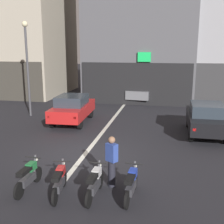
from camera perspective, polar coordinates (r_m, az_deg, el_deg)
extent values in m
plane|color=#232328|center=(12.15, -5.41, -8.38)|extent=(120.00, 120.00, 0.00)
cube|color=silver|center=(17.70, 0.14, -1.45)|extent=(0.20, 18.00, 0.01)
cube|color=#B2A893|center=(29.41, -19.00, 15.17)|extent=(9.62, 8.44, 11.78)
cube|color=#56565B|center=(25.74, 6.02, 17.82)|extent=(8.70, 7.90, 13.24)
cube|color=black|center=(21.85, 4.71, 5.53)|extent=(8.35, 0.10, 3.20)
cube|color=#1EE566|center=(21.55, 6.44, 10.82)|extent=(0.96, 0.16, 0.70)
cylinder|color=black|center=(18.52, -8.89, 0.04)|extent=(0.21, 0.65, 0.64)
cylinder|color=black|center=(18.11, -4.21, -0.13)|extent=(0.21, 0.65, 0.64)
cylinder|color=black|center=(16.14, -11.69, -2.00)|extent=(0.21, 0.65, 0.64)
cylinder|color=black|center=(15.66, -6.37, -2.26)|extent=(0.21, 0.65, 0.64)
cube|color=red|center=(16.99, -7.78, 0.40)|extent=(1.92, 4.17, 0.66)
cube|color=#2D3842|center=(16.72, -7.99, 2.33)|extent=(1.63, 2.03, 0.56)
cube|color=red|center=(15.34, -12.46, -0.96)|extent=(0.14, 0.07, 0.12)
cube|color=red|center=(14.89, -7.40, -1.18)|extent=(0.14, 0.07, 0.12)
cylinder|color=black|center=(16.55, 14.91, -1.79)|extent=(0.18, 0.64, 0.64)
cylinder|color=black|center=(16.72, 20.22, -2.01)|extent=(0.18, 0.64, 0.64)
cylinder|color=black|center=(14.06, 15.45, -4.44)|extent=(0.18, 0.64, 0.64)
cube|color=black|center=(15.26, 18.15, -1.57)|extent=(1.79, 4.11, 0.66)
cube|color=#2D3842|center=(14.98, 18.38, 0.55)|extent=(1.56, 1.98, 0.56)
cube|color=red|center=(13.24, 16.06, -3.38)|extent=(0.14, 0.06, 0.12)
cylinder|color=black|center=(22.32, 7.26, 2.30)|extent=(0.26, 0.66, 0.64)
cylinder|color=black|center=(22.67, 3.42, 2.54)|extent=(0.26, 0.66, 0.64)
cylinder|color=black|center=(24.84, 8.45, 3.34)|extent=(0.26, 0.66, 0.64)
cylinder|color=black|center=(25.15, 4.96, 3.55)|extent=(0.26, 0.66, 0.64)
cube|color=slate|center=(23.66, 6.07, 3.99)|extent=(2.26, 4.29, 0.66)
cube|color=#2D3842|center=(23.72, 6.18, 5.50)|extent=(1.78, 2.15, 0.56)
cube|color=red|center=(25.48, 8.61, 4.67)|extent=(0.15, 0.08, 0.12)
cube|color=red|center=(25.75, 5.52, 4.84)|extent=(0.15, 0.08, 0.12)
cylinder|color=#47474C|center=(18.95, -16.36, 7.48)|extent=(0.14, 0.14, 5.54)
sphere|color=beige|center=(18.93, -16.95, 16.39)|extent=(0.36, 0.36, 0.36)
cylinder|color=black|center=(10.04, -14.59, -11.91)|extent=(0.09, 0.52, 0.52)
cylinder|color=black|center=(9.15, -18.01, -14.71)|extent=(0.09, 0.52, 0.52)
cube|color=#38383D|center=(9.50, -16.41, -12.77)|extent=(0.22, 0.74, 0.22)
cube|color=black|center=(9.23, -17.03, -11.20)|extent=(0.24, 0.61, 0.12)
cube|color=#1E7238|center=(9.57, -15.77, -10.37)|extent=(0.23, 0.37, 0.24)
cylinder|color=#4C4C51|center=(9.77, -15.13, -10.27)|extent=(0.08, 0.24, 0.70)
cylinder|color=black|center=(9.58, -15.47, -8.67)|extent=(0.55, 0.05, 0.04)
sphere|color=silver|center=(9.81, -14.84, -9.09)|extent=(0.12, 0.12, 0.12)
cylinder|color=black|center=(9.57, -9.53, -12.93)|extent=(0.14, 0.52, 0.52)
cylinder|color=black|center=(8.58, -11.31, -16.24)|extent=(0.14, 0.52, 0.52)
cube|color=#38383D|center=(8.98, -10.47, -14.02)|extent=(0.30, 0.76, 0.22)
cube|color=black|center=(8.69, -10.82, -12.42)|extent=(0.30, 0.62, 0.12)
cube|color=red|center=(9.06, -10.16, -11.43)|extent=(0.27, 0.39, 0.24)
cylinder|color=#4C4C51|center=(9.28, -9.83, -11.26)|extent=(0.10, 0.24, 0.70)
cylinder|color=black|center=(9.08, -10.02, -9.61)|extent=(0.55, 0.11, 0.04)
sphere|color=silver|center=(9.33, -9.69, -10.01)|extent=(0.12, 0.12, 0.12)
cylinder|color=black|center=(9.33, -2.38, -13.45)|extent=(0.09, 0.52, 0.52)
cylinder|color=black|center=(8.36, -4.63, -16.83)|extent=(0.09, 0.52, 0.52)
cube|color=#38383D|center=(8.75, -3.55, -14.57)|extent=(0.23, 0.74, 0.22)
cube|color=black|center=(8.46, -3.90, -12.94)|extent=(0.24, 0.61, 0.12)
cube|color=silver|center=(8.82, -3.08, -11.92)|extent=(0.23, 0.37, 0.24)
cylinder|color=#4C4C51|center=(9.04, -2.67, -11.75)|extent=(0.08, 0.24, 0.70)
cylinder|color=black|center=(8.84, -2.84, -10.06)|extent=(0.55, 0.06, 0.04)
sphere|color=silver|center=(9.08, -2.45, -10.46)|extent=(0.12, 0.12, 0.12)
cylinder|color=black|center=(9.29, 4.57, -13.61)|extent=(0.11, 0.52, 0.52)
cylinder|color=black|center=(8.30, 2.99, -17.07)|extent=(0.11, 0.52, 0.52)
cube|color=#38383D|center=(8.69, 3.77, -14.76)|extent=(0.25, 0.75, 0.22)
cube|color=black|center=(8.40, 3.59, -13.13)|extent=(0.26, 0.61, 0.12)
cube|color=#233DB7|center=(8.77, 4.15, -12.09)|extent=(0.24, 0.37, 0.24)
cylinder|color=#4C4C51|center=(9.00, 4.43, -11.91)|extent=(0.09, 0.24, 0.70)
cylinder|color=black|center=(8.79, 4.36, -10.22)|extent=(0.55, 0.07, 0.04)
sphere|color=silver|center=(9.04, 4.60, -10.61)|extent=(0.12, 0.12, 0.12)
cylinder|color=#23232D|center=(9.38, -0.05, -12.14)|extent=(0.24, 0.24, 0.86)
cube|color=#334CA5|center=(9.10, -0.06, -8.03)|extent=(0.42, 0.38, 0.58)
sphere|color=#9E7051|center=(8.96, -0.06, -5.58)|extent=(0.22, 0.22, 0.22)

